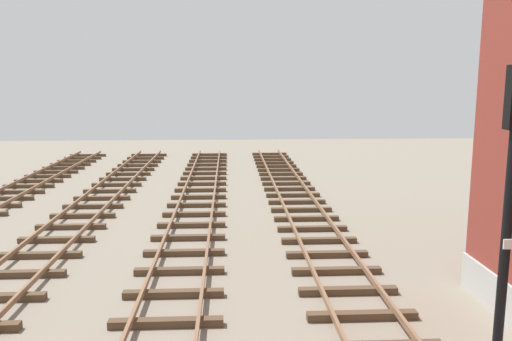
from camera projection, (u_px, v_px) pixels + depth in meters
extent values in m
cube|color=#4C3826|center=(362.00, 316.00, 11.65)|extent=(2.50, 0.24, 0.18)
cube|color=#4C3826|center=(348.00, 291.00, 13.03)|extent=(2.50, 0.24, 0.18)
cube|color=#4C3826|center=(336.00, 271.00, 14.42)|extent=(2.50, 0.24, 0.18)
cube|color=#4C3826|center=(327.00, 254.00, 15.80)|extent=(2.50, 0.24, 0.18)
cube|color=#4C3826|center=(319.00, 241.00, 17.19)|extent=(2.50, 0.24, 0.18)
cube|color=#4C3826|center=(312.00, 229.00, 18.57)|extent=(2.50, 0.24, 0.18)
cube|color=#4C3826|center=(306.00, 219.00, 19.95)|extent=(2.50, 0.24, 0.18)
cube|color=#4C3826|center=(301.00, 210.00, 21.34)|extent=(2.50, 0.24, 0.18)
cube|color=#4C3826|center=(297.00, 202.00, 22.72)|extent=(2.50, 0.24, 0.18)
cube|color=#4C3826|center=(293.00, 195.00, 24.10)|extent=(2.50, 0.24, 0.18)
cube|color=#4C3826|center=(289.00, 189.00, 25.49)|extent=(2.50, 0.24, 0.18)
cube|color=#4C3826|center=(286.00, 183.00, 26.87)|extent=(2.50, 0.24, 0.18)
cube|color=#4C3826|center=(283.00, 179.00, 28.26)|extent=(2.50, 0.24, 0.18)
cube|color=#4C3826|center=(281.00, 174.00, 29.64)|extent=(2.50, 0.24, 0.18)
cube|color=#4C3826|center=(279.00, 170.00, 31.02)|extent=(2.50, 0.24, 0.18)
cube|color=#4C3826|center=(276.00, 166.00, 32.41)|extent=(2.50, 0.24, 0.18)
cube|color=#4C3826|center=(274.00, 163.00, 33.79)|extent=(2.50, 0.24, 0.18)
cube|color=#4C3826|center=(273.00, 160.00, 35.17)|extent=(2.50, 0.24, 0.18)
cube|color=#4C3826|center=(271.00, 157.00, 36.56)|extent=(2.50, 0.24, 0.18)
cube|color=#4C3826|center=(269.00, 154.00, 37.94)|extent=(2.50, 0.24, 0.18)
cube|color=#4C3826|center=(166.00, 323.00, 11.31)|extent=(2.50, 0.24, 0.18)
cube|color=#4C3826|center=(174.00, 294.00, 12.86)|extent=(2.50, 0.24, 0.18)
cube|color=#4C3826|center=(179.00, 271.00, 14.41)|extent=(2.50, 0.24, 0.18)
cube|color=#4C3826|center=(184.00, 253.00, 15.95)|extent=(2.50, 0.24, 0.18)
cube|color=#4C3826|center=(188.00, 238.00, 17.50)|extent=(2.50, 0.24, 0.18)
cube|color=#4C3826|center=(191.00, 225.00, 19.05)|extent=(2.50, 0.24, 0.18)
cube|color=#4C3826|center=(194.00, 214.00, 20.60)|extent=(2.50, 0.24, 0.18)
cube|color=#4C3826|center=(197.00, 205.00, 22.15)|extent=(2.50, 0.24, 0.18)
cube|color=#4C3826|center=(199.00, 197.00, 23.70)|extent=(2.50, 0.24, 0.18)
cube|color=#4C3826|center=(200.00, 190.00, 25.24)|extent=(2.50, 0.24, 0.18)
cube|color=#4C3826|center=(202.00, 184.00, 26.79)|extent=(2.50, 0.24, 0.18)
cube|color=#4C3826|center=(203.00, 178.00, 28.34)|extent=(2.50, 0.24, 0.18)
cube|color=#4C3826|center=(205.00, 173.00, 29.89)|extent=(2.50, 0.24, 0.18)
cube|color=#4C3826|center=(206.00, 169.00, 31.44)|extent=(2.50, 0.24, 0.18)
cube|color=#4C3826|center=(207.00, 165.00, 32.99)|extent=(2.50, 0.24, 0.18)
cube|color=#4C3826|center=(208.00, 161.00, 34.54)|extent=(2.50, 0.24, 0.18)
cube|color=#4C3826|center=(209.00, 158.00, 36.08)|extent=(2.50, 0.24, 0.18)
cube|color=#4C3826|center=(210.00, 155.00, 37.63)|extent=(2.50, 0.24, 0.18)
cube|color=#4C3826|center=(19.00, 274.00, 14.18)|extent=(2.50, 0.24, 0.18)
cube|color=#4C3826|center=(40.00, 255.00, 15.73)|extent=(2.50, 0.24, 0.18)
cube|color=#4C3826|center=(57.00, 240.00, 17.28)|extent=(2.50, 0.24, 0.18)
cube|color=#4C3826|center=(71.00, 227.00, 18.82)|extent=(2.50, 0.24, 0.18)
cube|color=#4C3826|center=(83.00, 216.00, 20.37)|extent=(2.50, 0.24, 0.18)
cube|color=#4C3826|center=(93.00, 206.00, 21.92)|extent=(2.50, 0.24, 0.18)
cube|color=#4C3826|center=(102.00, 198.00, 23.47)|extent=(2.50, 0.24, 0.18)
cube|color=#4C3826|center=(110.00, 191.00, 25.02)|extent=(2.50, 0.24, 0.18)
cube|color=#4C3826|center=(117.00, 185.00, 26.57)|extent=(2.50, 0.24, 0.18)
cube|color=#4C3826|center=(123.00, 179.00, 28.11)|extent=(2.50, 0.24, 0.18)
cube|color=#4C3826|center=(128.00, 174.00, 29.66)|extent=(2.50, 0.24, 0.18)
cube|color=#4C3826|center=(133.00, 169.00, 31.21)|extent=(2.50, 0.24, 0.18)
cube|color=#4C3826|center=(138.00, 165.00, 32.76)|extent=(2.50, 0.24, 0.18)
cube|color=#4C3826|center=(142.00, 162.00, 34.31)|extent=(2.50, 0.24, 0.18)
cube|color=#4C3826|center=(146.00, 158.00, 35.86)|extent=(2.50, 0.24, 0.18)
cube|color=#4C3826|center=(149.00, 155.00, 37.41)|extent=(2.50, 0.24, 0.18)
cube|color=#4C3826|center=(5.00, 198.00, 23.42)|extent=(2.50, 0.24, 0.18)
cube|color=#4C3826|center=(18.00, 192.00, 24.81)|extent=(2.50, 0.24, 0.18)
cube|color=#4C3826|center=(29.00, 186.00, 26.19)|extent=(2.50, 0.24, 0.18)
cube|color=#4C3826|center=(39.00, 181.00, 27.57)|extent=(2.50, 0.24, 0.18)
cube|color=#4C3826|center=(48.00, 176.00, 28.96)|extent=(2.50, 0.24, 0.18)
cube|color=#4C3826|center=(56.00, 172.00, 30.34)|extent=(2.50, 0.24, 0.18)
cube|color=#4C3826|center=(64.00, 168.00, 31.73)|extent=(2.50, 0.24, 0.18)
cube|color=#4C3826|center=(70.00, 164.00, 33.11)|extent=(2.50, 0.24, 0.18)
cube|color=#4C3826|center=(77.00, 161.00, 34.49)|extent=(2.50, 0.24, 0.18)
cube|color=#4C3826|center=(83.00, 158.00, 35.88)|extent=(2.50, 0.24, 0.18)
cube|color=#4C3826|center=(88.00, 155.00, 37.26)|extent=(2.50, 0.24, 0.18)
cylinder|color=black|center=(505.00, 254.00, 9.31)|extent=(0.18, 0.18, 4.47)
cube|color=white|center=(510.00, 244.00, 9.13)|extent=(0.24, 0.03, 0.18)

